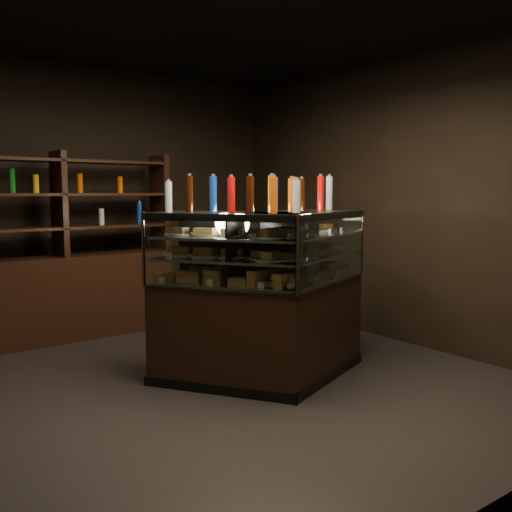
{
  "coord_description": "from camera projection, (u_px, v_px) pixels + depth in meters",
  "views": [
    {
      "loc": [
        -2.27,
        -3.99,
        1.58
      ],
      "look_at": [
        0.41,
        -0.38,
        1.07
      ],
      "focal_mm": 40.0,
      "sensor_mm": 36.0,
      "label": 1
    }
  ],
  "objects": [
    {
      "name": "ground",
      "position": [
        189.0,
        384.0,
        4.7
      ],
      "size": [
        5.0,
        5.0,
        0.0
      ],
      "primitive_type": "plane",
      "color": "black",
      "rests_on": "ground"
    },
    {
      "name": "room_shell",
      "position": [
        185.0,
        145.0,
        4.48
      ],
      "size": [
        5.02,
        5.02,
        3.01
      ],
      "color": "black",
      "rests_on": "ground"
    },
    {
      "name": "display_case",
      "position": [
        266.0,
        323.0,
        4.79
      ],
      "size": [
        1.93,
        1.45,
        1.42
      ],
      "rotation": [
        0.0,
        0.0,
        -0.3
      ],
      "color": "black",
      "rests_on": "ground"
    },
    {
      "name": "food_display",
      "position": [
        266.0,
        252.0,
        4.72
      ],
      "size": [
        1.58,
        1.08,
        0.44
      ],
      "color": "#C19545",
      "rests_on": "display_case"
    },
    {
      "name": "bottles_top",
      "position": [
        266.0,
        194.0,
        4.67
      ],
      "size": [
        1.42,
        0.94,
        0.3
      ],
      "color": "silver",
      "rests_on": "display_case"
    },
    {
      "name": "potted_conifer",
      "position": [
        217.0,
        303.0,
        5.87
      ],
      "size": [
        0.36,
        0.36,
        0.77
      ],
      "rotation": [
        0.0,
        0.0,
        -0.06
      ],
      "color": "black",
      "rests_on": "ground"
    },
    {
      "name": "back_shelving",
      "position": [
        62.0,
        283.0,
        6.06
      ],
      "size": [
        2.44,
        0.5,
        2.0
      ],
      "rotation": [
        0.0,
        0.0,
        0.03
      ],
      "color": "black",
      "rests_on": "ground"
    }
  ]
}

